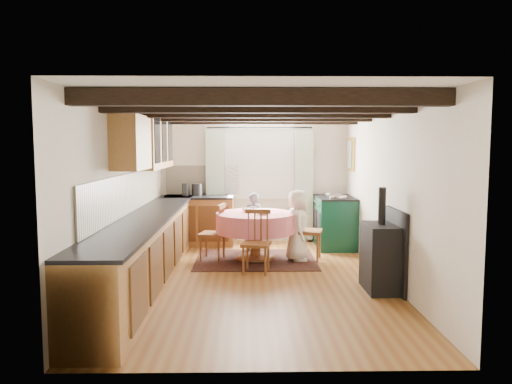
{
  "coord_description": "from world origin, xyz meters",
  "views": [
    {
      "loc": [
        -0.13,
        -6.57,
        1.86
      ],
      "look_at": [
        0.0,
        0.8,
        1.15
      ],
      "focal_mm": 33.89,
      "sensor_mm": 36.0,
      "label": 1
    }
  ],
  "objects_px": {
    "cup": "(253,209)",
    "chair_right": "(309,229)",
    "child_far": "(253,221)",
    "cast_iron_stove": "(381,239)",
    "chair_near": "(256,242)",
    "child_right": "(298,225)",
    "dining_table": "(256,237)",
    "aga_range": "(335,221)",
    "chair_left": "(212,232)"
  },
  "relations": [
    {
      "from": "chair_right",
      "to": "child_far",
      "type": "height_order",
      "value": "child_far"
    },
    {
      "from": "chair_near",
      "to": "chair_right",
      "type": "distance_m",
      "value": 1.2
    },
    {
      "from": "dining_table",
      "to": "child_right",
      "type": "height_order",
      "value": "child_right"
    },
    {
      "from": "child_far",
      "to": "chair_near",
      "type": "bearing_deg",
      "value": 72.47
    },
    {
      "from": "chair_near",
      "to": "child_right",
      "type": "xyz_separation_m",
      "value": [
        0.68,
        0.75,
        0.11
      ]
    },
    {
      "from": "aga_range",
      "to": "cup",
      "type": "xyz_separation_m",
      "value": [
        -1.51,
        -0.86,
        0.34
      ]
    },
    {
      "from": "dining_table",
      "to": "cup",
      "type": "distance_m",
      "value": 0.45
    },
    {
      "from": "cast_iron_stove",
      "to": "chair_right",
      "type": "bearing_deg",
      "value": 112.86
    },
    {
      "from": "child_far",
      "to": "cup",
      "type": "bearing_deg",
      "value": 71.35
    },
    {
      "from": "chair_left",
      "to": "chair_right",
      "type": "relative_size",
      "value": 0.91
    },
    {
      "from": "child_far",
      "to": "child_right",
      "type": "distance_m",
      "value": 1.1
    },
    {
      "from": "chair_near",
      "to": "child_right",
      "type": "height_order",
      "value": "child_right"
    },
    {
      "from": "dining_table",
      "to": "chair_left",
      "type": "bearing_deg",
      "value": 177.56
    },
    {
      "from": "dining_table",
      "to": "child_far",
      "type": "relative_size",
      "value": 1.25
    },
    {
      "from": "cup",
      "to": "chair_near",
      "type": "bearing_deg",
      "value": -88.18
    },
    {
      "from": "aga_range",
      "to": "chair_near",
      "type": "bearing_deg",
      "value": -129.59
    },
    {
      "from": "chair_near",
      "to": "chair_left",
      "type": "distance_m",
      "value": 1.09
    },
    {
      "from": "dining_table",
      "to": "chair_left",
      "type": "xyz_separation_m",
      "value": [
        -0.71,
        0.03,
        0.07
      ]
    },
    {
      "from": "chair_right",
      "to": "aga_range",
      "type": "bearing_deg",
      "value": -18.06
    },
    {
      "from": "chair_right",
      "to": "child_far",
      "type": "xyz_separation_m",
      "value": [
        -0.9,
        0.78,
        0.01
      ]
    },
    {
      "from": "chair_left",
      "to": "aga_range",
      "type": "height_order",
      "value": "aga_range"
    },
    {
      "from": "chair_near",
      "to": "cup",
      "type": "relative_size",
      "value": 9.5
    },
    {
      "from": "cast_iron_stove",
      "to": "child_right",
      "type": "xyz_separation_m",
      "value": [
        -0.9,
        1.63,
        -0.09
      ]
    },
    {
      "from": "child_right",
      "to": "cup",
      "type": "bearing_deg",
      "value": 77.21
    },
    {
      "from": "cast_iron_stove",
      "to": "child_far",
      "type": "relative_size",
      "value": 1.3
    },
    {
      "from": "cast_iron_stove",
      "to": "cup",
      "type": "height_order",
      "value": "cast_iron_stove"
    },
    {
      "from": "chair_near",
      "to": "cup",
      "type": "xyz_separation_m",
      "value": [
        -0.03,
        0.92,
        0.36
      ]
    },
    {
      "from": "chair_left",
      "to": "chair_right",
      "type": "height_order",
      "value": "chair_right"
    },
    {
      "from": "aga_range",
      "to": "cast_iron_stove",
      "type": "distance_m",
      "value": 2.67
    },
    {
      "from": "chair_near",
      "to": "cast_iron_stove",
      "type": "bearing_deg",
      "value": -18.14
    },
    {
      "from": "dining_table",
      "to": "chair_left",
      "type": "height_order",
      "value": "chair_left"
    },
    {
      "from": "chair_near",
      "to": "child_right",
      "type": "bearing_deg",
      "value": 58.53
    },
    {
      "from": "cast_iron_stove",
      "to": "dining_table",
      "type": "bearing_deg",
      "value": 133.34
    },
    {
      "from": "chair_right",
      "to": "chair_left",
      "type": "bearing_deg",
      "value": 103.48
    },
    {
      "from": "aga_range",
      "to": "child_right",
      "type": "distance_m",
      "value": 1.31
    },
    {
      "from": "dining_table",
      "to": "chair_right",
      "type": "height_order",
      "value": "chair_right"
    },
    {
      "from": "cup",
      "to": "chair_right",
      "type": "bearing_deg",
      "value": -6.64
    },
    {
      "from": "child_far",
      "to": "child_right",
      "type": "xyz_separation_m",
      "value": [
        0.71,
        -0.84,
        0.06
      ]
    },
    {
      "from": "chair_right",
      "to": "aga_range",
      "type": "xyz_separation_m",
      "value": [
        0.6,
        0.97,
        -0.03
      ]
    },
    {
      "from": "chair_near",
      "to": "cup",
      "type": "bearing_deg",
      "value": 102.52
    },
    {
      "from": "child_far",
      "to": "cup",
      "type": "relative_size",
      "value": 10.51
    },
    {
      "from": "child_far",
      "to": "cast_iron_stove",
      "type": "bearing_deg",
      "value": 104.65
    },
    {
      "from": "aga_range",
      "to": "cast_iron_stove",
      "type": "xyz_separation_m",
      "value": [
        0.11,
        -2.66,
        0.19
      ]
    },
    {
      "from": "dining_table",
      "to": "aga_range",
      "type": "height_order",
      "value": "aga_range"
    },
    {
      "from": "dining_table",
      "to": "cup",
      "type": "relative_size",
      "value": 13.13
    },
    {
      "from": "chair_left",
      "to": "child_far",
      "type": "xyz_separation_m",
      "value": [
        0.67,
        0.76,
        0.05
      ]
    },
    {
      "from": "child_far",
      "to": "chair_right",
      "type": "bearing_deg",
      "value": 120.74
    },
    {
      "from": "aga_range",
      "to": "child_far",
      "type": "xyz_separation_m",
      "value": [
        -1.5,
        -0.19,
        0.04
      ]
    },
    {
      "from": "child_far",
      "to": "cup",
      "type": "height_order",
      "value": "child_far"
    },
    {
      "from": "chair_near",
      "to": "cast_iron_stove",
      "type": "height_order",
      "value": "cast_iron_stove"
    }
  ]
}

